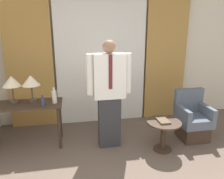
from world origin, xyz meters
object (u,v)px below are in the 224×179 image
at_px(table_lamp_left, 12,82).
at_px(armchair, 192,120).
at_px(desk, 23,111).
at_px(bottle_near_edge, 43,102).
at_px(person, 109,92).
at_px(bottle_by_lamp, 54,97).
at_px(table_lamp_right, 31,82).
at_px(side_table, 164,131).
at_px(book, 163,121).

bearing_deg(table_lamp_left, armchair, -6.76).
height_order(desk, bottle_near_edge, bottle_near_edge).
height_order(person, armchair, person).
xyz_separation_m(desk, armchair, (2.90, -0.26, -0.30)).
bearing_deg(armchair, bottle_by_lamp, 174.61).
xyz_separation_m(table_lamp_right, person, (1.24, -0.34, -0.14)).
bearing_deg(bottle_near_edge, side_table, -12.15).
xyz_separation_m(desk, bottle_near_edge, (0.34, -0.16, 0.19)).
bearing_deg(side_table, bottle_near_edge, 167.85).
xyz_separation_m(bottle_near_edge, person, (1.05, -0.09, 0.13)).
relative_size(table_lamp_left, bottle_by_lamp, 1.71).
height_order(person, side_table, person).
distance_m(table_lamp_left, person, 1.58).
height_order(desk, side_table, desk).
height_order(bottle_near_edge, person, person).
distance_m(bottle_near_edge, side_table, 1.98).
height_order(desk, table_lamp_right, table_lamp_right).
xyz_separation_m(desk, table_lamp_right, (0.15, 0.10, 0.46)).
bearing_deg(desk, table_lamp_right, 33.02).
bearing_deg(person, side_table, -20.86).
xyz_separation_m(table_lamp_left, book, (2.35, -0.65, -0.58)).
bearing_deg(person, table_lamp_right, 164.57).
bearing_deg(person, desk, 169.97).
bearing_deg(table_lamp_right, desk, -146.98).
xyz_separation_m(side_table, book, (-0.02, 0.01, 0.17)).
height_order(table_lamp_right, person, person).
height_order(armchair, side_table, armchair).
height_order(table_lamp_left, bottle_near_edge, table_lamp_left).
distance_m(person, armchair, 1.63).
bearing_deg(table_lamp_right, book, -17.61).
distance_m(table_lamp_left, table_lamp_right, 0.30).
bearing_deg(side_table, bottle_by_lamp, 162.97).
height_order(person, book, person).
relative_size(bottle_by_lamp, side_table, 0.48).
height_order(desk, book, desk).
height_order(table_lamp_right, armchair, table_lamp_right).
bearing_deg(bottle_by_lamp, bottle_near_edge, -145.07).
xyz_separation_m(table_lamp_left, person, (1.54, -0.34, -0.14)).
distance_m(table_lamp_left, book, 2.51).
height_order(bottle_near_edge, side_table, bottle_near_edge).
distance_m(table_lamp_left, armchair, 3.16).
relative_size(table_lamp_left, book, 1.78).
bearing_deg(book, table_lamp_right, 162.39).
relative_size(armchair, book, 3.48).
height_order(bottle_near_edge, book, bottle_near_edge).
distance_m(bottle_by_lamp, side_table, 1.86).
relative_size(table_lamp_left, armchair, 0.51).
bearing_deg(armchair, table_lamp_left, 173.24).
bearing_deg(side_table, person, 159.14).
distance_m(desk, table_lamp_right, 0.49).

